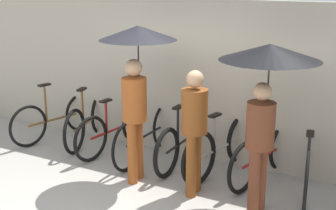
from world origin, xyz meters
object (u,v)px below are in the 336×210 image
object	(u,v)px
parked_bicycle_0	(57,117)
parked_bicycle_7	(308,163)
pedestrian_leading	(137,61)
pedestrian_trailing	(267,77)
parked_bicycle_3	(147,133)
pedestrian_center	(194,124)
parked_bicycle_4	(184,140)
parked_bicycle_5	(222,147)
parked_bicycle_6	(264,155)
parked_bicycle_1	(88,121)
parked_bicycle_2	(115,128)

from	to	relation	value
parked_bicycle_0	parked_bicycle_7	xyz separation A→B (m)	(4.10, -0.00, 0.02)
parked_bicycle_0	pedestrian_leading	xyz separation A→B (m)	(2.03, -0.68, 1.23)
parked_bicycle_7	pedestrian_trailing	xyz separation A→B (m)	(-0.37, -0.70, 1.19)
parked_bicycle_3	pedestrian_center	distance (m)	1.45
parked_bicycle_4	parked_bicycle_5	bearing A→B (deg)	-92.30
parked_bicycle_3	parked_bicycle_5	distance (m)	1.17
parked_bicycle_3	pedestrian_leading	size ratio (longest dim) A/B	0.89
parked_bicycle_0	parked_bicycle_7	world-z (taller)	parked_bicycle_0
parked_bicycle_4	pedestrian_center	world-z (taller)	pedestrian_center
parked_bicycle_5	pedestrian_center	world-z (taller)	pedestrian_center
parked_bicycle_4	parked_bicycle_3	bearing A→B (deg)	93.24
pedestrian_trailing	pedestrian_leading	bearing A→B (deg)	-173.67
parked_bicycle_4	pedestrian_leading	world-z (taller)	pedestrian_leading
parked_bicycle_6	pedestrian_trailing	world-z (taller)	pedestrian_trailing
parked_bicycle_0	parked_bicycle_6	size ratio (longest dim) A/B	1.03
parked_bicycle_6	pedestrian_leading	size ratio (longest dim) A/B	0.81
parked_bicycle_1	parked_bicycle_4	distance (m)	1.76
parked_bicycle_2	parked_bicycle_4	distance (m)	1.17
pedestrian_center	parked_bicycle_2	bearing A→B (deg)	149.79
parked_bicycle_1	parked_bicycle_3	xyz separation A→B (m)	(1.18, -0.09, 0.01)
parked_bicycle_6	parked_bicycle_0	bearing A→B (deg)	103.12
parked_bicycle_0	parked_bicycle_1	bearing A→B (deg)	-68.07
parked_bicycle_5	parked_bicycle_1	bearing A→B (deg)	98.99
parked_bicycle_2	parked_bicycle_6	bearing A→B (deg)	-82.54
parked_bicycle_6	pedestrian_leading	distance (m)	2.08
pedestrian_trailing	parked_bicycle_1	bearing A→B (deg)	172.98
parked_bicycle_1	pedestrian_leading	bearing A→B (deg)	-132.02
parked_bicycle_0	pedestrian_leading	distance (m)	2.47
parked_bicycle_6	pedestrian_center	size ratio (longest dim) A/B	1.05
pedestrian_leading	parked_bicycle_7	bearing A→B (deg)	11.26
parked_bicycle_3	parked_bicycle_4	bearing A→B (deg)	-86.43
parked_bicycle_4	pedestrian_center	xyz separation A→B (m)	(0.54, -0.78, 0.55)
parked_bicycle_0	pedestrian_leading	world-z (taller)	pedestrian_leading
parked_bicycle_7	pedestrian_center	bearing A→B (deg)	109.95
pedestrian_leading	pedestrian_center	size ratio (longest dim) A/B	1.30
parked_bicycle_2	pedestrian_center	world-z (taller)	pedestrian_center
parked_bicycle_1	parked_bicycle_7	world-z (taller)	parked_bicycle_7
parked_bicycle_5	pedestrian_leading	bearing A→B (deg)	138.67
parked_bicycle_2	parked_bicycle_7	distance (m)	2.93
parked_bicycle_6	pedestrian_center	xyz separation A→B (m)	(-0.64, -0.81, 0.56)
parked_bicycle_0	pedestrian_trailing	xyz separation A→B (m)	(3.73, -0.70, 1.21)
parked_bicycle_5	parked_bicycle_6	world-z (taller)	same
parked_bicycle_0	parked_bicycle_5	distance (m)	2.93
parked_bicycle_1	parked_bicycle_2	bearing A→B (deg)	-112.19
parked_bicycle_7	pedestrian_center	distance (m)	1.52
parked_bicycle_0	parked_bicycle_7	size ratio (longest dim) A/B	0.97
parked_bicycle_6	parked_bicycle_7	size ratio (longest dim) A/B	0.94
parked_bicycle_0	parked_bicycle_3	world-z (taller)	parked_bicycle_0
parked_bicycle_7	parked_bicycle_3	bearing A→B (deg)	78.77
pedestrian_center	parked_bicycle_4	bearing A→B (deg)	117.88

